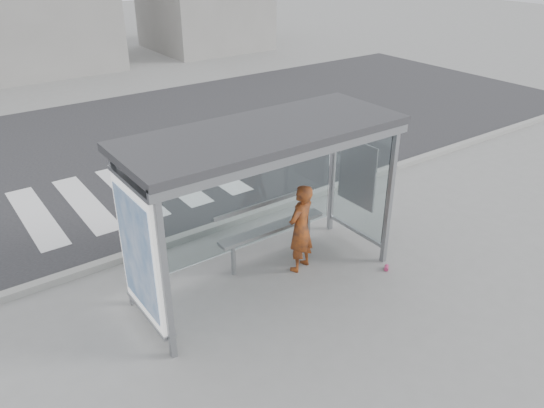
% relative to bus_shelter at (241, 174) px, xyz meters
% --- Properties ---
extents(ground, '(80.00, 80.00, 0.00)m').
position_rel_bus_shelter_xyz_m(ground, '(0.37, -0.06, -1.98)').
color(ground, slate).
rests_on(ground, ground).
extents(road, '(30.00, 10.00, 0.01)m').
position_rel_bus_shelter_xyz_m(road, '(0.37, 6.94, -1.98)').
color(road, black).
rests_on(road, ground).
extents(curb, '(30.00, 0.18, 0.12)m').
position_rel_bus_shelter_xyz_m(curb, '(0.37, 1.89, -1.92)').
color(curb, gray).
rests_on(curb, ground).
extents(crosswalk, '(4.55, 3.00, 0.00)m').
position_rel_bus_shelter_xyz_m(crosswalk, '(-0.13, 4.44, -1.98)').
color(crosswalk, silver).
rests_on(crosswalk, ground).
extents(bus_shelter, '(4.25, 1.65, 2.62)m').
position_rel_bus_shelter_xyz_m(bus_shelter, '(0.00, 0.00, 0.00)').
color(bus_shelter, gray).
rests_on(bus_shelter, ground).
extents(building_center, '(8.00, 5.00, 5.00)m').
position_rel_bus_shelter_xyz_m(building_center, '(0.37, 17.94, 0.52)').
color(building_center, gray).
rests_on(building_center, ground).
extents(person, '(0.65, 0.53, 1.54)m').
position_rel_bus_shelter_xyz_m(person, '(1.06, -0.09, -1.21)').
color(person, '#E44A15').
rests_on(person, ground).
extents(bench, '(2.03, 0.33, 1.05)m').
position_rel_bus_shelter_xyz_m(bench, '(0.84, 0.43, -1.37)').
color(bench, gray).
rests_on(bench, ground).
extents(soda_can, '(0.14, 0.13, 0.07)m').
position_rel_bus_shelter_xyz_m(soda_can, '(2.23, -0.99, -1.95)').
color(soda_can, '#CE3C72').
rests_on(soda_can, ground).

